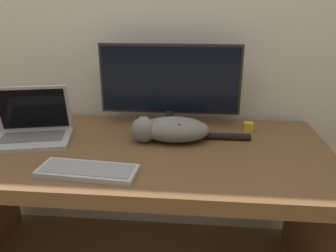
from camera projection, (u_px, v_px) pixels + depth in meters
The scene contains 7 objects.
wall_back at pixel (144, 5), 1.66m from camera, with size 6.40×0.06×2.60m.
desk at pixel (132, 173), 1.48m from camera, with size 1.73×0.80×0.72m.
monitor at pixel (170, 84), 1.60m from camera, with size 0.69×0.17×0.41m.
laptop at pixel (33, 130), 1.49m from camera, with size 0.38×0.31×0.25m.
external_keyboard at pixel (88, 171), 1.20m from camera, with size 0.37×0.16×0.02m.
cat at pixel (171, 129), 1.48m from camera, with size 0.54×0.17×0.12m.
small_toy at pixel (248, 127), 1.61m from camera, with size 0.04×0.04×0.04m.
Camera 1 is at (0.28, -0.90, 1.30)m, focal length 35.00 mm.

